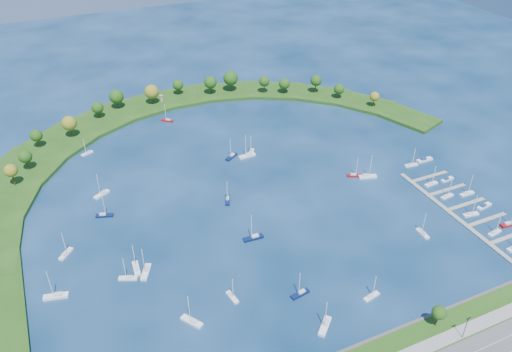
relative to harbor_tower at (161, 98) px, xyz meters
name	(u,v)px	position (x,y,z in m)	size (l,w,h in m)	color
ground	(251,190)	(13.60, -115.63, -4.14)	(700.00, 700.00, 0.00)	#07223D
breakwater	(137,162)	(-32.72, -66.92, -3.15)	(286.74, 247.64, 2.00)	#1F4512
breakwater_trees	(170,104)	(-0.84, -23.83, 6.33)	(242.39, 93.65, 15.08)	#382314
harbor_tower	(161,98)	(0.00, 0.00, 0.00)	(2.60, 2.60, 4.16)	gray
dock_system	(469,214)	(98.90, -176.63, -3.78)	(24.28, 82.00, 1.60)	gray
moored_boat_0	(423,233)	(69.37, -179.01, -3.25)	(2.43, 7.70, 11.21)	white
moored_boat_1	(232,296)	(-22.39, -178.69, -3.27)	(2.99, 7.29, 10.41)	white
moored_boat_2	(355,175)	(67.97, -126.82, -3.24)	(8.15, 5.30, 11.67)	maroon
moored_boat_3	(104,215)	(-57.70, -106.84, -3.24)	(8.32, 4.72, 11.80)	#0A1743
moored_boat_4	(300,293)	(2.22, -188.09, -3.24)	(8.21, 3.49, 11.70)	#0A1743
moored_boat_5	(253,237)	(-0.75, -150.41, -3.18)	(9.26, 2.96, 13.46)	#0A1743
moored_boat_6	(136,268)	(-52.39, -148.12, -3.21)	(3.07, 8.70, 12.55)	white
moored_boat_7	(247,155)	(24.70, -85.47, -3.16)	(9.77, 3.26, 14.15)	white
moored_boat_8	(167,120)	(-3.85, -25.69, -3.24)	(7.36, 6.91, 11.60)	maroon
moored_boat_9	(56,296)	(-84.10, -150.29, -3.18)	(9.69, 4.72, 13.72)	white
moored_boat_10	(102,194)	(-55.71, -89.12, -3.21)	(8.60, 6.37, 12.58)	white
moored_boat_11	(146,271)	(-49.25, -151.61, -3.18)	(6.53, 9.42, 13.60)	white
moored_boat_12	(372,296)	(26.62, -200.65, -3.27)	(7.50, 3.38, 10.66)	white
moored_boat_13	(231,156)	(16.38, -82.68, -3.21)	(8.51, 6.77, 12.66)	#0A1743
moored_boat_14	(325,325)	(2.88, -205.57, -3.18)	(8.51, 8.18, 13.56)	white
moored_boat_15	(368,176)	(73.51, -130.56, -3.18)	(9.68, 5.12, 13.71)	white
moored_boat_16	(251,152)	(28.18, -82.91, -3.25)	(6.39, 7.54, 11.44)	white
moored_boat_17	(87,153)	(-55.96, -45.68, -3.28)	(7.11, 4.45, 10.14)	white
moored_boat_18	(228,200)	(-0.70, -119.53, -3.24)	(5.11, 8.18, 11.67)	#0A1743
moored_boat_19	(192,321)	(-40.33, -183.69, -3.20)	(7.02, 8.74, 13.03)	white
moored_boat_20	(128,278)	(-56.69, -152.11, -3.26)	(7.70, 4.99, 11.03)	white
moored_boat_21	(66,253)	(-77.60, -126.91, -3.24)	(6.93, 7.33, 11.60)	white
docked_boat_2	(495,232)	(99.14, -191.90, -3.26)	(7.48, 2.99, 10.69)	white
docked_boat_3	(509,224)	(109.61, -190.21, -3.20)	(9.02, 3.36, 12.95)	maroon
docked_boat_4	(471,214)	(99.13, -177.33, -3.25)	(7.97, 3.34, 11.36)	white
docked_boat_5	(484,206)	(109.58, -175.16, -3.50)	(8.75, 3.59, 1.73)	white
docked_boat_6	(447,196)	(99.14, -161.40, -3.26)	(7.44, 2.66, 10.71)	white
docked_boat_7	(467,193)	(109.63, -163.76, -3.24)	(7.93, 2.44, 11.57)	white
docked_boat_8	(431,183)	(99.14, -149.63, -3.25)	(7.63, 2.47, 11.08)	white
docked_boat_9	(447,179)	(109.59, -149.77, -3.57)	(7.78, 2.93, 1.55)	white
docked_boat_10	(411,165)	(101.54, -130.95, -3.26)	(7.56, 2.83, 10.85)	white
docked_boat_11	(424,160)	(111.47, -129.74, -3.43)	(9.48, 2.74, 1.93)	white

